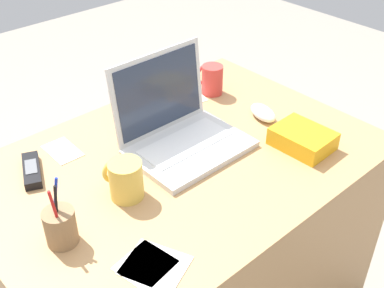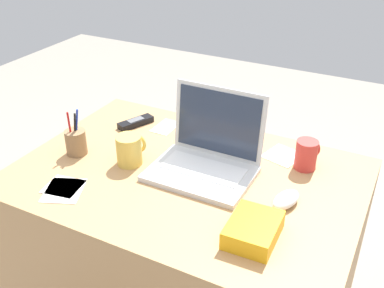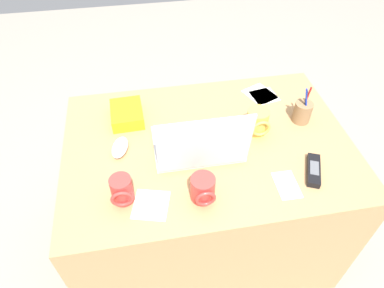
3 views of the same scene
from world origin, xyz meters
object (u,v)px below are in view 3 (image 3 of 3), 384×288
object	(u,v)px
coffee_mug_spare	(122,191)
cordless_phone	(314,170)
laptop	(199,144)
snack_bag	(127,114)
pen_holder	(302,112)
computer_mouse	(120,147)
coffee_mug_tall	(258,122)
coffee_mug_white	(203,189)

from	to	relation	value
coffee_mug_spare	cordless_phone	size ratio (longest dim) A/B	0.67
laptop	cordless_phone	bearing A→B (deg)	157.32
coffee_mug_spare	snack_bag	xyz separation A→B (m)	(-0.03, -0.42, -0.02)
pen_holder	coffee_mug_spare	bearing A→B (deg)	20.71
computer_mouse	coffee_mug_tall	size ratio (longest dim) A/B	1.08
coffee_mug_spare	pen_holder	xyz separation A→B (m)	(-0.75, -0.28, -0.00)
computer_mouse	pen_holder	world-z (taller)	pen_holder
pen_holder	cordless_phone	bearing A→B (deg)	76.85
laptop	pen_holder	size ratio (longest dim) A/B	1.94
cordless_phone	coffee_mug_tall	bearing A→B (deg)	-60.27
computer_mouse	pen_holder	size ratio (longest dim) A/B	0.65
coffee_mug_white	snack_bag	size ratio (longest dim) A/B	0.57
laptop	coffee_mug_spare	xyz separation A→B (m)	(0.29, 0.17, -0.00)
laptop	coffee_mug_tall	xyz separation A→B (m)	(-0.25, -0.08, -0.00)
coffee_mug_tall	pen_holder	distance (m)	0.21
coffee_mug_spare	snack_bag	world-z (taller)	coffee_mug_spare
laptop	coffee_mug_white	bearing A→B (deg)	82.82
cordless_phone	pen_holder	bearing A→B (deg)	-103.15
coffee_mug_white	coffee_mug_tall	distance (m)	0.40
laptop	snack_bag	size ratio (longest dim) A/B	2.02
coffee_mug_spare	cordless_phone	world-z (taller)	coffee_mug_spare
computer_mouse	snack_bag	distance (m)	0.19
coffee_mug_white	cordless_phone	bearing A→B (deg)	-174.50
cordless_phone	snack_bag	world-z (taller)	snack_bag
laptop	computer_mouse	world-z (taller)	laptop
coffee_mug_white	computer_mouse	bearing A→B (deg)	-45.05
cordless_phone	snack_bag	distance (m)	0.77
coffee_mug_tall	coffee_mug_spare	world-z (taller)	coffee_mug_tall
coffee_mug_spare	computer_mouse	bearing A→B (deg)	-88.73
coffee_mug_white	cordless_phone	distance (m)	0.42
cordless_phone	pen_holder	size ratio (longest dim) A/B	0.88
computer_mouse	snack_bag	bearing A→B (deg)	-85.66
computer_mouse	coffee_mug_white	size ratio (longest dim) A/B	1.18
laptop	coffee_mug_tall	distance (m)	0.27
laptop	coffee_mug_tall	bearing A→B (deg)	-162.21
computer_mouse	cordless_phone	distance (m)	0.73
cordless_phone	pen_holder	xyz separation A→B (m)	(-0.07, -0.28, 0.03)
computer_mouse	laptop	bearing A→B (deg)	-177.40
snack_bag	coffee_mug_tall	bearing A→B (deg)	161.79
coffee_mug_white	snack_bag	xyz separation A→B (m)	(0.24, -0.45, -0.02)
laptop	coffee_mug_white	world-z (taller)	laptop
coffee_mug_white	coffee_mug_spare	size ratio (longest dim) A/B	0.92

